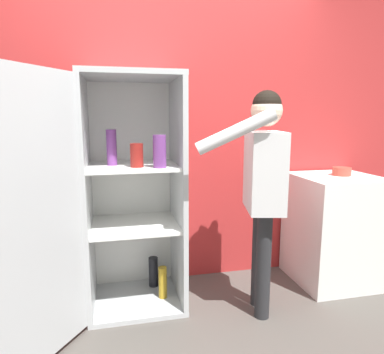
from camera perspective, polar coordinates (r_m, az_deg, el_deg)
ground_plane at (r=2.37m, az=0.79°, el=-26.36°), size 12.00×12.00×0.00m
wall_back at (r=2.88m, az=-3.73°, el=7.32°), size 7.00×0.06×2.55m
refrigerator at (r=2.46m, az=-12.61°, el=-3.38°), size 1.12×1.19×1.70m
person at (r=2.41m, az=11.74°, el=0.18°), size 0.69×0.53×1.58m
counter at (r=3.20m, az=22.55°, el=-8.00°), size 0.66×0.64×0.92m
bowl at (r=3.14m, az=23.68°, el=0.86°), size 0.15×0.15×0.07m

